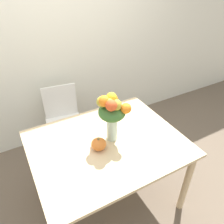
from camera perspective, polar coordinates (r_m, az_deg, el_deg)
ground_plane at (r=2.49m, az=-1.03°, el=-21.13°), size 12.00×12.00×0.00m
wall_back at (r=2.69m, az=-14.84°, el=18.32°), size 8.00×0.06×2.70m
dining_table at (r=1.97m, az=-1.24°, el=-9.98°), size 1.29×1.03×0.78m
flower_vase at (r=1.75m, az=-0.13°, el=0.16°), size 0.24×0.26×0.46m
pumpkin at (r=1.81m, az=-3.49°, el=-8.36°), size 0.12×0.12×0.11m
dining_chair_near_window at (r=2.73m, az=-12.40°, el=-2.19°), size 0.47×0.47×0.87m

